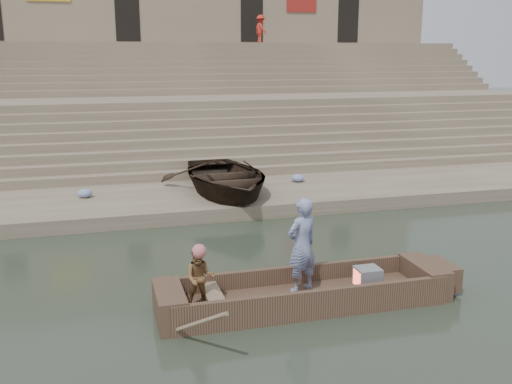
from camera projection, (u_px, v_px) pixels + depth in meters
name	position (u px, v px, depth m)	size (l,w,h in m)	color
ground	(322.00, 309.00, 10.80)	(120.00, 120.00, 0.00)	#242E22
lower_landing	(229.00, 198.00, 18.26)	(32.00, 4.00, 0.40)	gray
mid_landing	(191.00, 130.00, 25.00)	(32.00, 3.00, 2.80)	gray
upper_landing	(170.00, 92.00, 31.29)	(32.00, 3.00, 5.20)	gray
ghat_steps	(185.00, 117.00, 26.50)	(32.00, 11.00, 5.20)	gray
building_wall	(160.00, 37.00, 34.33)	(32.00, 5.07, 11.20)	gray
main_rowboat	(304.00, 300.00, 10.93)	(5.00, 1.30, 0.22)	brown
rowboat_trim	(315.00, 289.00, 10.93)	(6.04, 2.63, 1.79)	brown
standing_man	(302.00, 245.00, 10.86)	(0.67, 0.44, 1.84)	navy
rowing_man	(200.00, 278.00, 10.23)	(0.54, 0.42, 1.12)	#226727
television	(367.00, 278.00, 11.19)	(0.46, 0.42, 0.40)	slate
beached_rowboat	(225.00, 177.00, 17.91)	(3.53, 4.94, 1.02)	#2D2116
pedestrian	(261.00, 29.00, 32.06)	(0.99, 0.57, 1.53)	red
cloth_bundles	(226.00, 186.00, 18.41)	(19.64, 1.88, 0.26)	#3F5999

